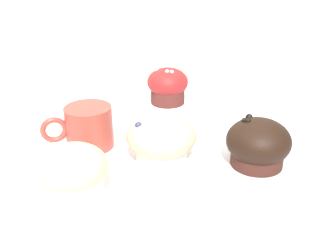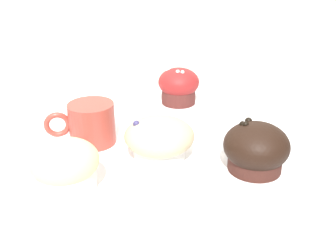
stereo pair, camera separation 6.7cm
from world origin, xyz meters
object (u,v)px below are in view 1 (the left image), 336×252
Objects in this scene: muffin_front_center at (161,139)px; muffin_back_left at (73,172)px; coffee_cup at (88,126)px; muffin_front_left at (258,144)px; muffin_back_right at (168,86)px.

muffin_back_left reaches higher than muffin_front_center.
coffee_cup reaches higher than muffin_front_center.
muffin_front_left reaches higher than muffin_front_center.
muffin_front_left is at bearing -26.35° from muffin_front_center.
muffin_back_right is at bearing 51.24° from muffin_back_left.
coffee_cup is (0.04, 0.15, 0.00)m from muffin_back_left.
muffin_back_right is at bearing 37.92° from coffee_cup.
muffin_front_center is 1.12× the size of muffin_front_left.
muffin_front_center is 0.26m from muffin_back_right.
muffin_front_center is at bearing -111.04° from muffin_back_right.
muffin_back_right is at bearing 68.96° from muffin_front_center.
coffee_cup is (-0.20, -0.16, -0.00)m from muffin_back_right.
muffin_front_left is (0.05, -0.31, -0.00)m from muffin_back_right.
muffin_back_left is at bearing -106.10° from coffee_cup.
muffin_back_right is (0.09, 0.24, 0.01)m from muffin_front_center.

